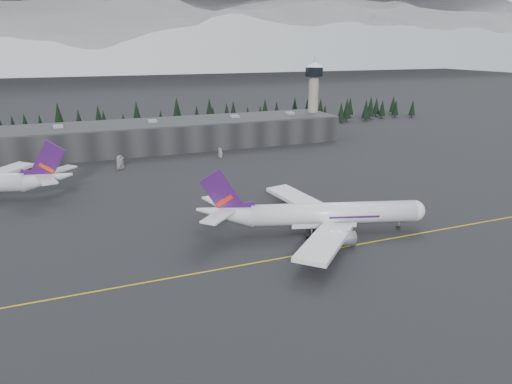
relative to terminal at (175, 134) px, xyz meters
name	(u,v)px	position (x,y,z in m)	size (l,w,h in m)	color
ground	(287,253)	(0.00, -125.00, -6.30)	(1400.00, 1400.00, 0.00)	black
taxiline	(291,256)	(0.00, -127.00, -6.29)	(400.00, 0.40, 0.02)	gold
terminal	(175,134)	(0.00, 0.00, 0.00)	(160.00, 30.00, 12.60)	black
control_tower	(313,91)	(75.00, 3.00, 17.11)	(10.00, 10.00, 37.70)	gray
treeline	(160,120)	(0.00, 37.00, 1.20)	(360.00, 20.00, 15.00)	black
mountain_ridge	(91,68)	(0.00, 875.00, -6.30)	(4400.00, 900.00, 420.00)	white
jet_main	(314,214)	(11.55, -116.09, -1.34)	(58.39, 52.86, 17.57)	silver
gse_vehicle_a	(120,168)	(-28.58, -32.68, -5.51)	(2.61, 5.66, 1.57)	silver
gse_vehicle_b	(221,156)	(13.94, -28.00, -5.56)	(1.74, 4.33, 1.47)	silver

